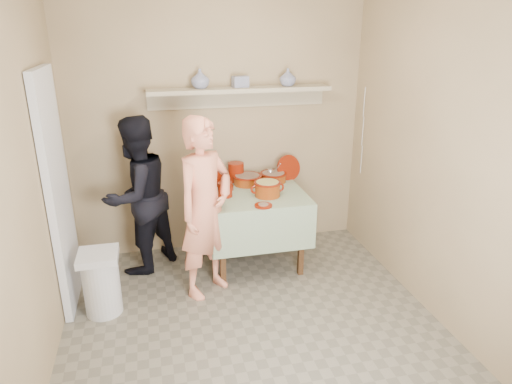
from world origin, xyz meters
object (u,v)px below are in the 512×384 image
object	(u,v)px
serving_table	(253,202)
trash_bin	(101,283)
person_helper	(137,196)
person_cook	(205,209)
cazuela_rice	(267,188)

from	to	relation	value
serving_table	trash_bin	size ratio (longest dim) A/B	1.74
person_helper	serving_table	xyz separation A→B (m)	(1.11, -0.12, -0.12)
person_cook	person_helper	world-z (taller)	person_cook
serving_table	person_helper	bearing A→B (deg)	173.81
person_helper	trash_bin	world-z (taller)	person_helper
serving_table	trash_bin	distance (m)	1.59
person_cook	trash_bin	distance (m)	1.06
person_cook	person_helper	xyz separation A→B (m)	(-0.58, 0.57, -0.04)
person_cook	trash_bin	xyz separation A→B (m)	(-0.91, -0.14, -0.52)
serving_table	cazuela_rice	bearing A→B (deg)	-58.44
trash_bin	cazuela_rice	bearing A→B (deg)	15.57
person_cook	cazuela_rice	distance (m)	0.69
person_cook	serving_table	bearing A→B (deg)	2.64
person_helper	trash_bin	distance (m)	0.92
person_helper	cazuela_rice	distance (m)	1.24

